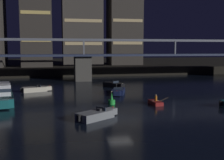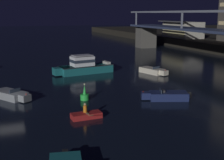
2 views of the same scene
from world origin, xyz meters
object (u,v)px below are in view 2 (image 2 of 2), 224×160
Objects in this scene: waterfront_pavilion at (182,30)px; speedboat_far_left at (153,71)px; dinghy_with_paddler at (86,115)px; speedboat_mid_right at (11,95)px; speedboat_mid_center at (166,96)px; cabin_cruiser_near_left at (84,66)px; channel_buoy at (85,95)px.

waterfront_pavilion is 43.55m from speedboat_far_left.
dinghy_with_paddler is at bearing -42.98° from speedboat_far_left.
speedboat_mid_center is at bearing 68.64° from speedboat_mid_right.
cabin_cruiser_near_left reaches higher than speedboat_mid_right.
waterfront_pavilion is 57.25m from speedboat_mid_center.
cabin_cruiser_near_left is 14.55m from channel_buoy.
speedboat_mid_center is 1.07× the size of speedboat_mid_right.
speedboat_far_left is (-13.12, 5.34, 0.00)m from speedboat_mid_center.
waterfront_pavilion is at bearing 130.96° from speedboat_mid_right.
speedboat_mid_center is 0.99× the size of speedboat_far_left.
channel_buoy is (-2.83, -8.06, 0.06)m from speedboat_mid_center.
speedboat_mid_right is at bearing -44.81° from cabin_cruiser_near_left.
speedboat_mid_center is at bearing -22.13° from speedboat_far_left.
speedboat_far_left is at bearing 157.87° from speedboat_mid_center.
channel_buoy is (14.05, -3.73, -0.57)m from cabin_cruiser_near_left.
channel_buoy reaches higher than speedboat_mid_right.
waterfront_pavilion is 2.42× the size of speedboat_mid_center.
dinghy_with_paddler reaches higher than speedboat_mid_center.
waterfront_pavilion reaches higher than dinghy_with_paddler.
dinghy_with_paddler is at bearing -39.89° from waterfront_pavilion.
speedboat_mid_right is 1.80× the size of dinghy_with_paddler.
speedboat_mid_center is (47.13, -32.25, -4.02)m from waterfront_pavilion.
speedboat_far_left is at bearing -38.36° from waterfront_pavilion.
speedboat_mid_center is 2.91× the size of channel_buoy.
cabin_cruiser_near_left is at bearing -50.42° from waterfront_pavilion.
speedboat_mid_right is (41.18, -47.45, -4.02)m from waterfront_pavilion.
cabin_cruiser_near_left is 15.43m from speedboat_mid_right.
cabin_cruiser_near_left is at bearing 165.45° from dinghy_with_paddler.
speedboat_mid_right is 21.75m from speedboat_far_left.
dinghy_with_paddler is at bearing -13.77° from channel_buoy.
waterfront_pavilion reaches higher than speedboat_mid_right.
cabin_cruiser_near_left is 1.83× the size of speedboat_mid_center.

